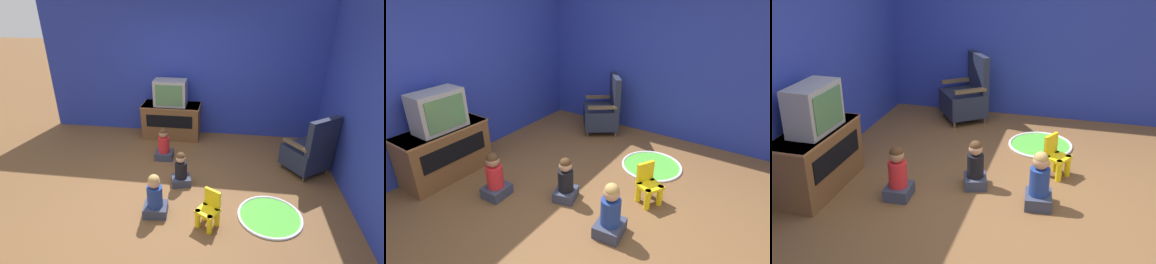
% 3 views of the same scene
% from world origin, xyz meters
% --- Properties ---
extents(ground_plane, '(30.00, 30.00, 0.00)m').
position_xyz_m(ground_plane, '(0.00, 0.00, 0.00)').
color(ground_plane, brown).
extents(wall_back, '(5.66, 0.12, 2.82)m').
position_xyz_m(wall_back, '(-0.17, 2.32, 1.41)').
color(wall_back, '#23339E').
rests_on(wall_back, ground_plane).
extents(tv_cabinet, '(1.16, 0.51, 0.69)m').
position_xyz_m(tv_cabinet, '(-0.36, 1.99, 0.36)').
color(tv_cabinet, brown).
rests_on(tv_cabinet, ground_plane).
extents(television, '(0.62, 0.35, 0.51)m').
position_xyz_m(television, '(-0.36, 1.95, 0.95)').
color(television, '#939399').
rests_on(television, tv_cabinet).
extents(black_armchair, '(0.86, 0.84, 1.02)m').
position_xyz_m(black_armchair, '(2.12, 0.96, 0.37)').
color(black_armchair, brown).
rests_on(black_armchair, ground_plane).
extents(yellow_kid_chair, '(0.34, 0.34, 0.50)m').
position_xyz_m(yellow_kid_chair, '(0.62, -0.52, 0.21)').
color(yellow_kid_chair, yellow).
rests_on(yellow_kid_chair, ground_plane).
extents(play_mat, '(0.86, 0.86, 0.04)m').
position_xyz_m(play_mat, '(1.42, -0.27, 0.01)').
color(play_mat, green).
rests_on(play_mat, ground_plane).
extents(child_watching_left, '(0.34, 0.32, 0.56)m').
position_xyz_m(child_watching_left, '(0.12, 0.33, 0.24)').
color(child_watching_left, '#33384C').
rests_on(child_watching_left, ground_plane).
extents(child_watching_center, '(0.34, 0.31, 0.62)m').
position_xyz_m(child_watching_center, '(-0.11, -0.40, 0.27)').
color(child_watching_center, '#33384C').
rests_on(child_watching_center, ground_plane).
extents(child_watching_right, '(0.32, 0.28, 0.60)m').
position_xyz_m(child_watching_right, '(-0.32, 1.07, 0.26)').
color(child_watching_right, '#33384C').
rests_on(child_watching_right, ground_plane).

